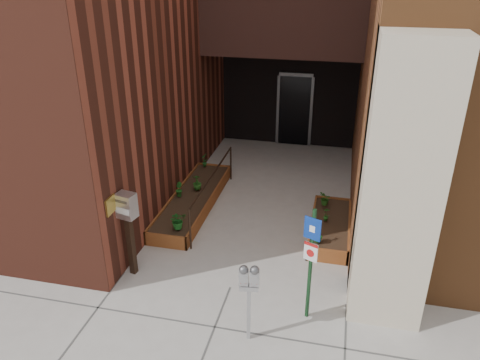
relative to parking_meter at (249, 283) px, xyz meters
The scene contains 14 objects.
ground 1.60m from the parking_meter, 117.13° to the left, with size 80.00×80.00×0.00m, color #9E9991.
planter_left 4.43m from the parking_meter, 119.08° to the left, with size 0.90×3.60×0.30m.
planter_right 3.57m from the parking_meter, 72.52° to the left, with size 0.80×2.20×0.30m.
handrail 4.09m from the parking_meter, 113.28° to the left, with size 0.04×3.34×0.90m.
parking_meter is the anchor object (origin of this frame).
sign_post 1.06m from the parking_meter, 39.34° to the left, with size 0.25×0.12×1.96m.
payment_dropbox 2.64m from the parking_meter, 154.69° to the left, with size 0.36×0.30×1.62m.
shrub_left_a 3.06m from the parking_meter, 129.90° to the left, with size 0.33×0.33×0.37m, color #1A5B1B.
shrub_left_b 4.42m from the parking_meter, 123.28° to the left, with size 0.18×0.18×0.33m, color #1D5B1A.
shrub_left_c 4.62m from the parking_meter, 117.21° to the left, with size 0.20×0.20×0.37m, color #215418.
shrub_left_d 5.90m from the parking_meter, 113.26° to the left, with size 0.19×0.19×0.36m, color #1B6020.
shrub_right_a 2.65m from the parking_meter, 71.21° to the left, with size 0.17×0.17×0.30m, color #1B5C1A.
shrub_right_b 3.46m from the parking_meter, 74.06° to the left, with size 0.16×0.16×0.31m, color #1D5618.
shrub_right_c 4.10m from the parking_meter, 77.60° to the left, with size 0.26×0.26×0.29m, color #245B1A.
Camera 1 is at (1.64, -6.37, 5.22)m, focal length 35.00 mm.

